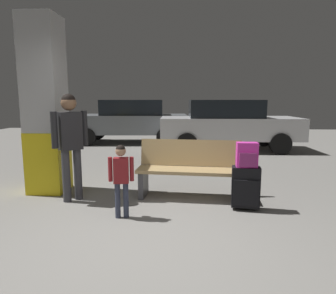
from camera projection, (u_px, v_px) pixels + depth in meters
ground_plane at (163, 167)px, 7.12m from camera, size 18.00×18.00×0.10m
structural_pillar at (46, 107)px, 4.89m from camera, size 0.57×0.57×2.82m
bench at (190, 169)px, 4.72m from camera, size 1.64×0.66×0.89m
suitcase at (246, 187)px, 4.18m from camera, size 0.40×0.27×0.60m
backpack_bright at (247, 155)px, 4.11m from camera, size 0.28×0.20×0.34m
child at (121, 173)px, 3.85m from camera, size 0.32×0.19×0.96m
adult at (70, 136)px, 4.47m from camera, size 0.43×0.40×1.60m
parked_car_far at (130, 120)px, 10.74m from camera, size 4.21×2.02×1.51m
parked_car_near at (228, 123)px, 9.18m from camera, size 4.15×1.89×1.51m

